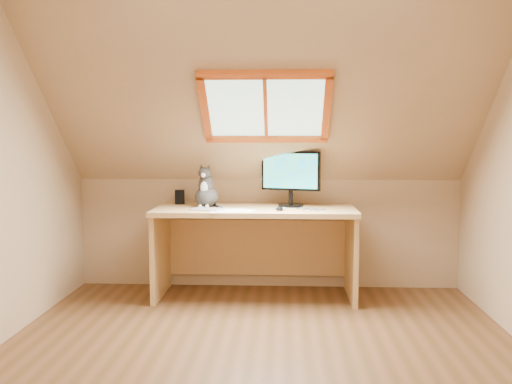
{
  "coord_description": "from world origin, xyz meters",
  "views": [
    {
      "loc": [
        0.15,
        -3.48,
        1.39
      ],
      "look_at": [
        -0.07,
        1.0,
        0.96
      ],
      "focal_mm": 40.0,
      "sensor_mm": 36.0,
      "label": 1
    }
  ],
  "objects": [
    {
      "name": "mouse",
      "position": [
        0.11,
        1.17,
        0.8
      ],
      "size": [
        0.08,
        0.11,
        0.03
      ],
      "primitive_type": "ellipsoid",
      "rotation": [
        0.0,
        0.0,
        -0.17
      ],
      "color": "black",
      "rests_on": "desk"
    },
    {
      "name": "desk_speaker",
      "position": [
        -0.8,
        1.63,
        0.85
      ],
      "size": [
        0.1,
        0.1,
        0.13
      ],
      "primitive_type": "cube",
      "rotation": [
        0.0,
        0.0,
        0.17
      ],
      "color": "black",
      "rests_on": "desk"
    },
    {
      "name": "monitor",
      "position": [
        0.21,
        1.49,
        1.06
      ],
      "size": [
        0.51,
        0.22,
        0.48
      ],
      "color": "black",
      "rests_on": "desk"
    },
    {
      "name": "room_shell",
      "position": [
        0.0,
        -0.09,
        1.43
      ],
      "size": [
        3.52,
        3.52,
        2.41
      ],
      "color": "tan",
      "rests_on": "ground"
    },
    {
      "name": "graphics_tablet",
      "position": [
        -0.49,
        1.2,
        0.79
      ],
      "size": [
        0.31,
        0.26,
        0.01
      ],
      "primitive_type": "cube",
      "rotation": [
        0.0,
        0.0,
        -0.28
      ],
      "color": "#B2B2B7",
      "rests_on": "desk"
    },
    {
      "name": "cat",
      "position": [
        -0.53,
        1.41,
        0.92
      ],
      "size": [
        0.24,
        0.27,
        0.38
      ],
      "color": "#3D3836",
      "rests_on": "desk"
    },
    {
      "name": "desk",
      "position": [
        -0.1,
        1.45,
        0.55
      ],
      "size": [
        1.72,
        0.75,
        0.78
      ],
      "color": "tan",
      "rests_on": "ground"
    },
    {
      "name": "cables",
      "position": [
        0.27,
        1.26,
        0.79
      ],
      "size": [
        0.51,
        0.26,
        0.01
      ],
      "color": "silver",
      "rests_on": "desk"
    },
    {
      "name": "papers",
      "position": [
        -0.24,
        1.12,
        0.79
      ],
      "size": [
        0.35,
        0.3,
        0.01
      ],
      "color": "white",
      "rests_on": "desk"
    },
    {
      "name": "ground",
      "position": [
        0.0,
        0.0,
        0.0
      ],
      "size": [
        3.5,
        3.5,
        0.0
      ],
      "primitive_type": "plane",
      "color": "brown",
      "rests_on": "ground"
    }
  ]
}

